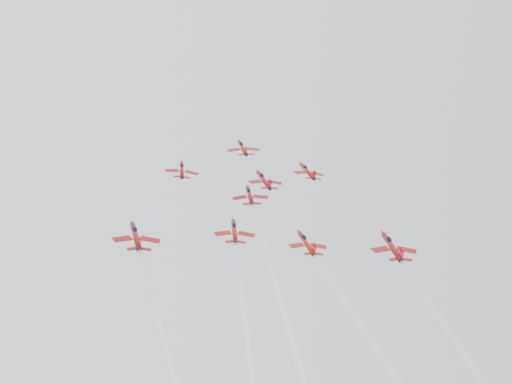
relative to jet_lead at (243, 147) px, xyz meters
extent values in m
cylinder|color=#A1180F|center=(0.00, -0.31, -0.28)|extent=(1.10, 9.00, 6.32)
cone|color=#A1180F|center=(0.00, 4.82, 3.01)|extent=(1.10, 2.44, 2.11)
cone|color=black|center=(0.00, -5.02, -3.30)|extent=(1.10, 1.60, 1.57)
ellipsoid|color=black|center=(0.00, 1.36, 1.38)|extent=(1.00, 2.34, 1.94)
cube|color=#A1180F|center=(-2.70, -0.95, -0.76)|extent=(4.10, 2.66, 1.06)
cube|color=#A1180F|center=(2.70, -0.95, -0.76)|extent=(4.10, 2.66, 1.06)
cube|color=#A1180F|center=(0.00, -4.66, -1.65)|extent=(0.12, 2.59, 2.65)
cube|color=#A1180F|center=(-1.40, -4.18, -2.76)|extent=(1.97, 1.32, 0.61)
cube|color=#A1180F|center=(1.40, -4.18, -2.76)|extent=(1.97, 1.32, 0.61)
cylinder|color=#9C120E|center=(-18.97, -15.01, -9.72)|extent=(1.01, 8.29, 5.82)
cone|color=#9C120E|center=(-18.97, -10.29, -6.68)|extent=(1.01, 2.25, 1.95)
cone|color=black|center=(-18.97, -19.35, -12.50)|extent=(1.01, 1.48, 1.45)
ellipsoid|color=black|center=(-18.97, -13.48, -8.19)|extent=(0.92, 2.15, 1.79)
cube|color=#9C120E|center=(-21.46, -15.61, -10.15)|extent=(3.77, 2.45, 0.97)
cube|color=#9C120E|center=(-16.49, -15.61, -10.15)|extent=(3.77, 2.45, 0.97)
cube|color=#9C120E|center=(-18.97, -19.02, -10.97)|extent=(0.11, 2.39, 2.44)
cube|color=#9C120E|center=(-20.26, -18.58, -12.00)|extent=(1.81, 1.22, 0.56)
cube|color=#9C120E|center=(-17.68, -18.58, -12.00)|extent=(1.81, 1.22, 0.56)
cylinder|color=#A00F19|center=(1.43, -18.83, -12.16)|extent=(1.07, 8.73, 6.13)
cone|color=#A00F19|center=(1.43, -13.85, -8.97)|extent=(1.07, 2.37, 2.05)
cone|color=black|center=(1.43, -23.40, -15.10)|extent=(1.07, 1.55, 1.53)
ellipsoid|color=black|center=(1.43, -17.21, -10.55)|extent=(0.97, 2.27, 1.89)
cube|color=#A00F19|center=(-1.19, -19.45, -12.62)|extent=(3.97, 2.58, 1.02)
cube|color=#A00F19|center=(4.05, -19.45, -12.62)|extent=(3.97, 2.58, 1.02)
cube|color=#A00F19|center=(1.43, -23.05, -13.49)|extent=(0.12, 2.52, 2.57)
cube|color=#A00F19|center=(0.07, -22.58, -14.57)|extent=(1.91, 1.28, 0.59)
cube|color=#A00F19|center=(2.79, -22.58, -14.57)|extent=(1.91, 1.28, 0.59)
cylinder|color=#A6100F|center=(14.99, -13.03, -8.45)|extent=(1.03, 8.44, 5.93)
cone|color=#A6100F|center=(14.99, -8.22, -5.36)|extent=(1.03, 2.29, 1.98)
cone|color=black|center=(14.99, -17.45, -11.28)|extent=(1.03, 1.50, 1.47)
ellipsoid|color=black|center=(14.99, -11.47, -6.89)|extent=(0.94, 2.19, 1.82)
cube|color=#A6100F|center=(12.46, -13.64, -8.89)|extent=(3.84, 2.50, 0.99)
cube|color=#A6100F|center=(17.52, -13.64, -8.89)|extent=(3.84, 2.50, 0.99)
cube|color=#A6100F|center=(14.99, -17.11, -9.73)|extent=(0.11, 2.43, 2.49)
cube|color=#A6100F|center=(13.67, -16.66, -10.77)|extent=(1.84, 1.24, 0.57)
cube|color=#A6100F|center=(16.30, -16.66, -10.77)|extent=(1.84, 1.24, 0.57)
cylinder|color=maroon|center=(-4.08, -26.58, -17.14)|extent=(1.02, 8.37, 5.88)
cone|color=maroon|center=(-4.08, -21.81, -14.08)|extent=(1.02, 2.27, 1.96)
cone|color=black|center=(-4.08, -30.96, -19.95)|extent=(1.02, 1.49, 1.46)
ellipsoid|color=black|center=(-4.08, -25.04, -15.60)|extent=(0.93, 2.17, 1.81)
cube|color=maroon|center=(-6.59, -27.18, -17.58)|extent=(3.81, 2.48, 0.98)
cube|color=maroon|center=(-1.57, -27.18, -17.58)|extent=(3.81, 2.48, 0.98)
cube|color=maroon|center=(-4.08, -30.62, -18.41)|extent=(0.11, 2.41, 2.47)
cube|color=maroon|center=(-5.38, -30.18, -19.45)|extent=(1.83, 1.23, 0.56)
cube|color=maroon|center=(-2.78, -30.18, -19.45)|extent=(1.83, 1.23, 0.56)
cylinder|color=white|center=(-4.08, -66.45, -42.72)|extent=(1.30, 71.06, 46.23)
cylinder|color=maroon|center=(-31.53, -44.18, -28.43)|extent=(1.13, 9.28, 6.52)
cone|color=maroon|center=(-31.53, -38.89, -25.04)|extent=(1.13, 2.52, 2.18)
cone|color=black|center=(-31.53, -49.03, -31.54)|extent=(1.13, 1.65, 1.62)
ellipsoid|color=black|center=(-31.53, -42.46, -26.72)|extent=(1.03, 2.41, 2.00)
cube|color=maroon|center=(-34.31, -44.84, -28.92)|extent=(4.22, 2.75, 1.09)
cube|color=maroon|center=(-28.75, -44.84, -28.92)|extent=(4.22, 2.75, 1.09)
cube|color=maroon|center=(-31.53, -48.66, -29.84)|extent=(0.12, 2.67, 2.73)
cube|color=maroon|center=(-32.97, -48.17, -30.99)|extent=(2.03, 1.36, 0.63)
cube|color=maroon|center=(-30.09, -48.17, -30.99)|extent=(2.03, 1.36, 0.63)
cylinder|color=#9B150E|center=(-10.94, -41.79, -26.90)|extent=(1.02, 8.38, 5.89)
cone|color=#9B150E|center=(-10.94, -37.02, -23.83)|extent=(1.02, 2.28, 1.97)
cone|color=black|center=(-10.94, -46.18, -29.71)|extent=(1.02, 1.49, 1.46)
ellipsoid|color=black|center=(-10.94, -40.24, -25.35)|extent=(0.93, 2.17, 1.81)
cube|color=#9B150E|center=(-13.45, -42.39, -27.34)|extent=(3.81, 2.48, 0.98)
cube|color=#9B150E|center=(-8.43, -42.39, -27.34)|extent=(3.81, 2.48, 0.98)
cube|color=#9B150E|center=(-10.94, -45.84, -28.17)|extent=(0.11, 2.41, 2.47)
cube|color=#9B150E|center=(-12.24, -45.39, -29.21)|extent=(1.83, 1.23, 0.57)
cube|color=#9B150E|center=(-9.64, -45.39, -29.21)|extent=(1.83, 1.23, 0.57)
cylinder|color=maroon|center=(3.73, -45.75, -29.44)|extent=(0.99, 8.11, 5.70)
cone|color=maroon|center=(3.73, -41.13, -26.47)|extent=(0.99, 2.20, 1.90)
cone|color=black|center=(3.73, -50.00, -32.16)|extent=(0.99, 1.44, 1.42)
ellipsoid|color=black|center=(3.73, -44.25, -27.94)|extent=(0.90, 2.11, 1.75)
cube|color=maroon|center=(1.30, -46.33, -29.87)|extent=(3.69, 2.40, 0.95)
cube|color=maroon|center=(6.16, -46.33, -29.87)|extent=(3.69, 2.40, 0.95)
cube|color=maroon|center=(3.73, -49.67, -30.67)|extent=(0.11, 2.34, 2.39)
cube|color=maroon|center=(2.47, -49.24, -31.68)|extent=(1.77, 1.19, 0.55)
cube|color=maroon|center=(4.99, -49.24, -31.68)|extent=(1.77, 1.19, 0.55)
cylinder|color=#A00F16|center=(22.79, -46.68, -30.03)|extent=(1.21, 9.87, 6.93)
cone|color=#A00F16|center=(22.79, -41.05, -26.42)|extent=(1.21, 2.68, 2.32)
cone|color=black|center=(22.79, -51.84, -33.35)|extent=(1.21, 1.76, 1.72)
ellipsoid|color=black|center=(22.79, -44.85, -28.21)|extent=(1.10, 2.56, 2.13)
cube|color=#A00F16|center=(19.83, -47.39, -30.55)|extent=(4.49, 2.92, 1.16)
cube|color=#A00F16|center=(25.75, -47.39, -30.55)|extent=(4.49, 2.92, 1.16)
cube|color=#A00F16|center=(22.79, -51.44, -31.53)|extent=(0.13, 2.84, 2.91)
cube|color=#A00F16|center=(21.26, -50.92, -32.75)|extent=(2.16, 1.45, 0.67)
cube|color=#A00F16|center=(24.32, -50.92, -32.75)|extent=(2.16, 1.45, 0.67)
camera|label=1|loc=(-38.53, -174.13, -36.22)|focal=45.00mm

